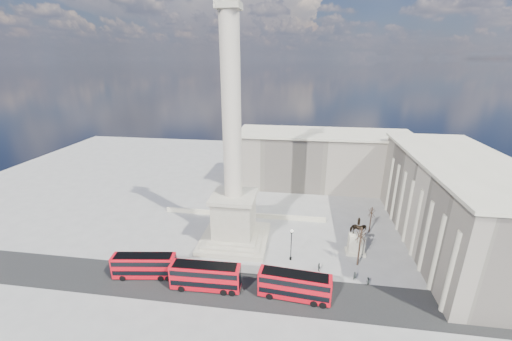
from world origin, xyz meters
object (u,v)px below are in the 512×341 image
object	(u,v)px
red_bus_a	(145,266)
victorian_lamp	(291,242)
red_bus_b	(206,276)
red_bus_d	(508,300)
red_bus_c	(295,286)
pedestrian_standing	(368,281)
equestrian_statue	(357,241)
pedestrian_walking	(355,276)
pedestrian_crossing	(319,267)
nelsons_column	(233,185)

from	to	relation	value
red_bus_a	victorian_lamp	distance (m)	27.05
red_bus_b	red_bus_d	xyz separation A→B (m)	(47.34, 1.60, -0.37)
red_bus_c	pedestrian_standing	xyz separation A→B (m)	(12.41, 4.91, -1.68)
equestrian_statue	pedestrian_walking	xyz separation A→B (m)	(-1.40, -8.52, -1.94)
red_bus_a	red_bus_b	size ratio (longest dim) A/B	0.95
pedestrian_crossing	nelsons_column	bearing A→B (deg)	48.25
victorian_lamp	equestrian_statue	world-z (taller)	equestrian_statue
nelsons_column	pedestrian_crossing	size ratio (longest dim) A/B	29.20
pedestrian_walking	pedestrian_standing	world-z (taller)	pedestrian_walking
equestrian_statue	pedestrian_crossing	size ratio (longest dim) A/B	4.69
pedestrian_standing	pedestrian_crossing	xyz separation A→B (m)	(-8.15, 2.67, 0.05)
red_bus_c	equestrian_statue	xyz separation A→B (m)	(11.80, 14.47, 0.29)
red_bus_d	victorian_lamp	xyz separation A→B (m)	(-33.48, 8.66, 1.79)
nelsons_column	red_bus_a	size ratio (longest dim) A/B	4.43
equestrian_statue	pedestrian_standing	xyz separation A→B (m)	(0.61, -9.56, -1.97)
red_bus_b	victorian_lamp	bearing A→B (deg)	35.01
red_bus_a	victorian_lamp	xyz separation A→B (m)	(25.54, 8.79, 1.58)
red_bus_a	pedestrian_walking	world-z (taller)	red_bus_a
red_bus_b	pedestrian_crossing	bearing A→B (deg)	19.75
nelsons_column	pedestrian_crossing	bearing A→B (deg)	-24.58
pedestrian_walking	red_bus_c	bearing A→B (deg)	-172.97
pedestrian_walking	pedestrian_standing	size ratio (longest dim) A/B	1.04
red_bus_c	pedestrian_standing	world-z (taller)	red_bus_c
red_bus_c	red_bus_d	world-z (taller)	red_bus_c
red_bus_a	red_bus_c	distance (m)	26.62
red_bus_c	victorian_lamp	distance (m)	10.53
red_bus_c	equestrian_statue	bearing A→B (deg)	55.80
red_bus_b	victorian_lamp	distance (m)	17.30
nelsons_column	pedestrian_crossing	distance (m)	22.71
red_bus_a	equestrian_statue	size ratio (longest dim) A/B	1.41
pedestrian_walking	equestrian_statue	bearing A→B (deg)	57.86
red_bus_c	red_bus_d	size ratio (longest dim) A/B	1.17
red_bus_d	equestrian_statue	bearing A→B (deg)	151.79
red_bus_c	pedestrian_crossing	size ratio (longest dim) A/B	6.94
red_bus_c	equestrian_statue	size ratio (longest dim) A/B	1.48
red_bus_b	pedestrian_walking	bearing A→B (deg)	11.48
victorian_lamp	pedestrian_walking	world-z (taller)	victorian_lamp
nelsons_column	red_bus_d	size ratio (longest dim) A/B	4.91
nelsons_column	victorian_lamp	bearing A→B (deg)	-23.07
red_bus_d	victorian_lamp	bearing A→B (deg)	168.99
red_bus_b	pedestrian_standing	xyz separation A→B (m)	(27.30, 4.79, -1.71)
red_bus_d	pedestrian_standing	xyz separation A→B (m)	(-20.04, 3.19, -1.34)
nelsons_column	victorian_lamp	size ratio (longest dim) A/B	7.48
equestrian_statue	red_bus_d	bearing A→B (deg)	-31.70
red_bus_b	pedestrian_crossing	size ratio (longest dim) A/B	6.95
victorian_lamp	pedestrian_crossing	distance (m)	6.74
red_bus_a	pedestrian_walking	xyz separation A→B (m)	(36.97, 4.37, -1.52)
red_bus_b	pedestrian_standing	world-z (taller)	red_bus_b
nelsons_column	pedestrian_standing	size ratio (longest dim) A/B	31.15
equestrian_statue	pedestrian_standing	distance (m)	9.78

